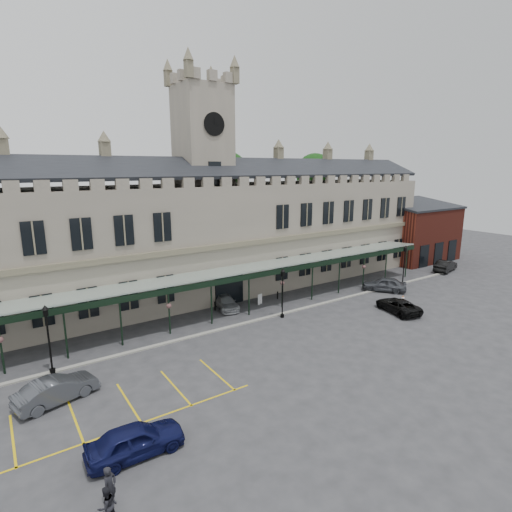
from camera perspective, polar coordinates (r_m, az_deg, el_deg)
ground at (r=33.36m, az=5.90°, el=-12.00°), size 140.00×140.00×0.00m
station_building at (r=44.33m, az=-7.19°, el=2.90°), size 60.00×10.36×17.30m
clock_tower at (r=43.79m, az=-7.49°, el=11.52°), size 5.60×5.60×24.80m
canopy at (r=38.12m, az=-1.23°, el=-4.88°), size 50.00×4.10×4.30m
brick_annex at (r=65.40m, az=21.83°, el=3.16°), size 12.40×8.36×9.23m
kerb at (r=37.37m, az=0.43°, el=-9.07°), size 60.00×0.40×0.12m
parking_markings at (r=26.29m, az=-17.42°, el=-19.82°), size 16.00×6.00×0.01m
tree_behind_mid at (r=55.52m, az=-4.22°, el=11.48°), size 6.00×6.00×16.00m
tree_behind_right at (r=64.99m, az=8.36°, el=11.54°), size 6.00×6.00×16.00m
lamp_post_left at (r=30.65m, az=-27.58°, el=-9.78°), size 0.47×0.47×4.94m
lamp_post_mid at (r=37.22m, az=3.83°, el=-4.66°), size 0.45×0.45×4.77m
lamp_post_right at (r=50.50m, az=20.42°, el=-0.77°), size 0.46×0.46×4.85m
traffic_cone at (r=44.72m, az=20.23°, el=-5.76°), size 0.48×0.48×0.76m
sign_board at (r=41.35m, az=0.56°, el=-6.20°), size 0.62×0.21×1.08m
bollard_left at (r=39.87m, az=-5.89°, el=-7.12°), size 0.16×0.16×0.89m
bollard_right at (r=43.02m, az=3.11°, el=-5.62°), size 0.15×0.15×0.84m
car_left_a at (r=22.27m, az=-16.82°, el=-23.86°), size 4.78×2.01×1.61m
car_left_b at (r=27.95m, az=-26.58°, el=-16.72°), size 5.00×2.85×1.56m
car_taxi at (r=40.27m, az=-4.33°, el=-6.59°), size 2.70×4.70×1.28m
car_van at (r=41.50m, az=19.61°, el=-6.68°), size 3.25×5.25×1.35m
car_right_a at (r=47.80m, az=17.86°, el=-3.86°), size 4.44×4.96×1.63m
car_right_b at (r=59.86m, az=25.45°, el=-1.26°), size 5.08×2.75×1.59m
person_a at (r=20.01m, az=-20.14°, el=-28.56°), size 0.79×0.75×1.82m
person_b at (r=19.51m, az=-20.60°, el=-30.36°), size 0.93×0.84×1.57m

